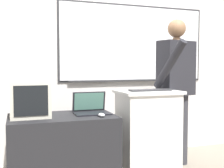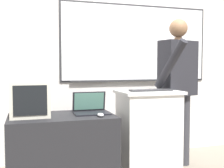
{
  "view_description": "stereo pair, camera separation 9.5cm",
  "coord_description": "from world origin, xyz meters",
  "px_view_note": "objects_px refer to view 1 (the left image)",
  "views": [
    {
      "loc": [
        -1.08,
        -2.25,
        1.18
      ],
      "look_at": [
        -0.15,
        0.47,
        1.0
      ],
      "focal_mm": 45.0,
      "sensor_mm": 36.0,
      "label": 1
    },
    {
      "loc": [
        -0.99,
        -2.28,
        1.18
      ],
      "look_at": [
        -0.15,
        0.47,
        1.0
      ],
      "focal_mm": 45.0,
      "sensor_mm": 36.0,
      "label": 2
    }
  ],
  "objects_px": {
    "lectern_podium": "(148,133)",
    "wireless_keyboard": "(150,90)",
    "side_desk": "(63,152)",
    "crt_monitor": "(30,98)",
    "laptop": "(91,107)",
    "computer_mouse_by_laptop": "(101,115)",
    "person_presenter": "(176,81)"
  },
  "relations": [
    {
      "from": "person_presenter",
      "to": "crt_monitor",
      "type": "xyz_separation_m",
      "value": [
        -1.66,
        -0.12,
        -0.13
      ]
    },
    {
      "from": "laptop",
      "to": "lectern_podium",
      "type": "bearing_deg",
      "value": 0.95
    },
    {
      "from": "person_presenter",
      "to": "computer_mouse_by_laptop",
      "type": "height_order",
      "value": "person_presenter"
    },
    {
      "from": "lectern_podium",
      "to": "computer_mouse_by_laptop",
      "type": "relative_size",
      "value": 9.24
    },
    {
      "from": "laptop",
      "to": "computer_mouse_by_laptop",
      "type": "height_order",
      "value": "laptop"
    },
    {
      "from": "computer_mouse_by_laptop",
      "to": "crt_monitor",
      "type": "height_order",
      "value": "crt_monitor"
    },
    {
      "from": "person_presenter",
      "to": "crt_monitor",
      "type": "bearing_deg",
      "value": 168.12
    },
    {
      "from": "lectern_podium",
      "to": "wireless_keyboard",
      "type": "distance_m",
      "value": 0.47
    },
    {
      "from": "person_presenter",
      "to": "laptop",
      "type": "distance_m",
      "value": 1.11
    },
    {
      "from": "side_desk",
      "to": "lectern_podium",
      "type": "bearing_deg",
      "value": 3.48
    },
    {
      "from": "lectern_podium",
      "to": "laptop",
      "type": "height_order",
      "value": "laptop"
    },
    {
      "from": "side_desk",
      "to": "person_presenter",
      "type": "relative_size",
      "value": 0.58
    },
    {
      "from": "side_desk",
      "to": "computer_mouse_by_laptop",
      "type": "bearing_deg",
      "value": -28.16
    },
    {
      "from": "side_desk",
      "to": "laptop",
      "type": "height_order",
      "value": "laptop"
    },
    {
      "from": "lectern_podium",
      "to": "side_desk",
      "type": "bearing_deg",
      "value": -176.52
    },
    {
      "from": "laptop",
      "to": "wireless_keyboard",
      "type": "height_order",
      "value": "wireless_keyboard"
    },
    {
      "from": "lectern_podium",
      "to": "person_presenter",
      "type": "relative_size",
      "value": 0.53
    },
    {
      "from": "lectern_podium",
      "to": "wireless_keyboard",
      "type": "relative_size",
      "value": 2.01
    },
    {
      "from": "person_presenter",
      "to": "wireless_keyboard",
      "type": "height_order",
      "value": "person_presenter"
    },
    {
      "from": "lectern_podium",
      "to": "wireless_keyboard",
      "type": "bearing_deg",
      "value": -92.5
    },
    {
      "from": "side_desk",
      "to": "person_presenter",
      "type": "bearing_deg",
      "value": 7.93
    },
    {
      "from": "wireless_keyboard",
      "to": "crt_monitor",
      "type": "bearing_deg",
      "value": 176.45
    },
    {
      "from": "lectern_podium",
      "to": "computer_mouse_by_laptop",
      "type": "bearing_deg",
      "value": -158.3
    },
    {
      "from": "wireless_keyboard",
      "to": "computer_mouse_by_laptop",
      "type": "bearing_deg",
      "value": -163.53
    },
    {
      "from": "computer_mouse_by_laptop",
      "to": "crt_monitor",
      "type": "xyz_separation_m",
      "value": [
        -0.63,
        0.25,
        0.15
      ]
    },
    {
      "from": "computer_mouse_by_laptop",
      "to": "crt_monitor",
      "type": "bearing_deg",
      "value": 158.22
    },
    {
      "from": "side_desk",
      "to": "crt_monitor",
      "type": "height_order",
      "value": "crt_monitor"
    },
    {
      "from": "person_presenter",
      "to": "computer_mouse_by_laptop",
      "type": "xyz_separation_m",
      "value": [
        -1.03,
        -0.37,
        -0.28
      ]
    },
    {
      "from": "lectern_podium",
      "to": "crt_monitor",
      "type": "bearing_deg",
      "value": 179.33
    },
    {
      "from": "person_presenter",
      "to": "computer_mouse_by_laptop",
      "type": "bearing_deg",
      "value": -176.21
    },
    {
      "from": "wireless_keyboard",
      "to": "computer_mouse_by_laptop",
      "type": "height_order",
      "value": "wireless_keyboard"
    },
    {
      "from": "side_desk",
      "to": "crt_monitor",
      "type": "relative_size",
      "value": 2.29
    }
  ]
}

